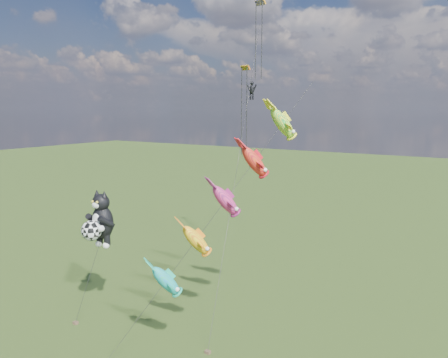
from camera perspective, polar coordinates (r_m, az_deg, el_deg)
The scene contains 4 objects.
ground at distance 40.01m, azimuth -19.74°, elevation -17.24°, with size 300.00×300.00×0.00m, color #1C340D.
cat_kite_rig at distance 38.00m, azimuth -16.00°, elevation -5.30°, with size 2.25×4.06×10.75m.
fish_windsock_rig at distance 31.14m, azimuth 0.14°, elevation -2.87°, with size 9.85×12.71×19.49m.
parafoil_rig at distance 43.45m, azimuth 3.59°, elevation 12.36°, with size 5.51×16.90×28.14m.
Camera 1 is at (28.87, -21.51, 17.47)m, focal length 35.00 mm.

